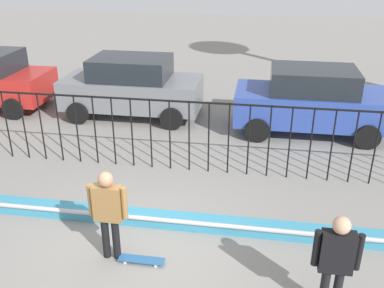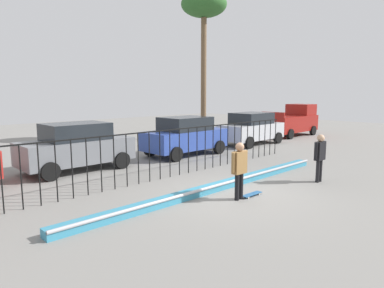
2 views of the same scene
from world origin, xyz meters
TOP-DOWN VIEW (x-y plane):
  - ground_plane at (0.00, 0.00)m, footprint 60.00×60.00m
  - bowl_coping_ledge at (0.00, 0.75)m, footprint 11.00×0.41m
  - perimeter_fence at (0.00, 3.11)m, footprint 14.04×0.04m
  - skateboarder at (-0.32, -0.34)m, footprint 0.68×0.25m
  - skateboard at (0.22, -0.41)m, footprint 0.80×0.20m
  - camera_operator at (3.27, -1.03)m, footprint 0.67×0.25m
  - parked_car_gray at (-1.94, 6.54)m, footprint 4.30×2.12m
  - parked_car_blue at (3.51, 6.05)m, footprint 4.30×2.12m

SIDE VIEW (x-z plane):
  - ground_plane at x=0.00m, z-range 0.00..0.00m
  - skateboard at x=0.22m, z-range 0.02..0.10m
  - bowl_coping_ledge at x=0.00m, z-range -0.01..0.25m
  - parked_car_gray at x=-1.94m, z-range 0.02..1.92m
  - parked_car_blue at x=3.51m, z-range 0.02..1.92m
  - camera_operator at x=3.27m, z-range 0.17..1.84m
  - skateboarder at x=-0.32m, z-range 0.17..1.85m
  - perimeter_fence at x=0.00m, z-range 0.21..1.97m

